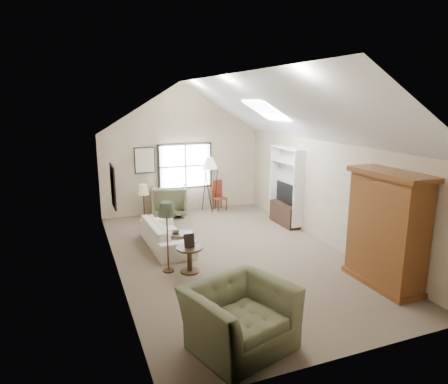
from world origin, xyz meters
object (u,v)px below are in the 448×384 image
object	(u,v)px
sofa	(167,234)
armchair_far	(170,200)
armchair_near	(239,317)
side_table	(190,260)
side_chair	(220,196)
coffee_table	(176,241)
armoire	(387,229)

from	to	relation	value
sofa	armchair_far	bearing A→B (deg)	-17.73
sofa	armchair_near	world-z (taller)	armchair_near
armchair_near	armchair_far	distance (m)	6.95
side_table	side_chair	world-z (taller)	side_chair
sofa	coffee_table	size ratio (longest dim) A/B	2.67
armchair_far	side_table	xyz separation A→B (m)	(-0.64, -4.23, -0.20)
armoire	side_chair	xyz separation A→B (m)	(-1.04, 6.08, -0.62)
armoire	armchair_far	distance (m)	6.69
sofa	side_table	world-z (taller)	sofa
sofa	side_chair	size ratio (longest dim) A/B	2.27
armchair_far	side_chair	world-z (taller)	side_chair
sofa	armchair_near	bearing A→B (deg)	178.52
armoire	armchair_near	distance (m)	3.52
armchair_near	coffee_table	xyz separation A→B (m)	(0.11, 4.01, -0.25)
armoire	coffee_table	size ratio (longest dim) A/B	2.72
side_chair	armoire	bearing A→B (deg)	-91.76
sofa	armchair_far	world-z (taller)	armchair_far
sofa	side_chair	xyz separation A→B (m)	(2.36, 2.61, 0.16)
sofa	armchair_near	size ratio (longest dim) A/B	1.54
armchair_near	side_chair	bearing A→B (deg)	54.12
armoire	side_table	distance (m)	3.89
sofa	armchair_far	size ratio (longest dim) A/B	2.09
armchair_near	side_chair	distance (m)	7.27
armchair_near	coffee_table	bearing A→B (deg)	71.16
coffee_table	side_table	bearing A→B (deg)	-92.22
coffee_table	side_table	xyz separation A→B (m)	(-0.05, -1.32, 0.06)
sofa	side_chair	world-z (taller)	side_chair
armoire	side_chair	distance (m)	6.20
armchair_far	armoire	bearing A→B (deg)	130.69
armchair_far	side_table	world-z (taller)	armchair_far
side_table	side_chair	bearing A→B (deg)	61.71
armchair_far	coffee_table	xyz separation A→B (m)	(-0.59, -2.91, -0.26)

